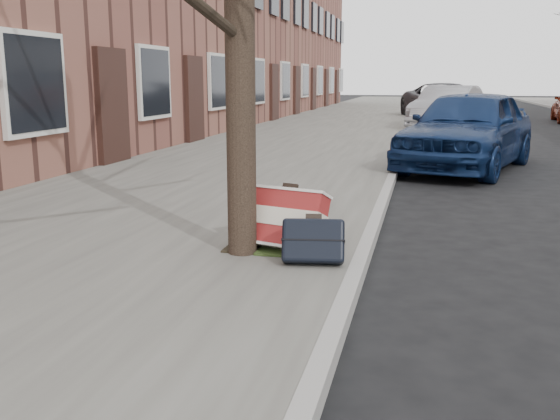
% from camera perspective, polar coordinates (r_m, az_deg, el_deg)
% --- Properties ---
extents(ground, '(120.00, 120.00, 0.00)m').
position_cam_1_polar(ground, '(4.45, 22.49, -9.72)').
color(ground, black).
rests_on(ground, ground).
extents(near_sidewalk, '(5.00, 70.00, 0.12)m').
position_cam_1_polar(near_sidewalk, '(19.38, 4.45, 7.38)').
color(near_sidewalk, slate).
rests_on(near_sidewalk, ground).
extents(house_near, '(6.80, 40.00, 7.00)m').
position_cam_1_polar(house_near, '(22.03, -11.00, 16.71)').
color(house_near, brown).
rests_on(house_near, ground).
extents(dirt_patch, '(0.85, 0.85, 0.02)m').
position_cam_1_polar(dirt_patch, '(5.62, 0.04, -2.97)').
color(dirt_patch, black).
rests_on(dirt_patch, near_sidewalk).
extents(suitcase_red, '(0.79, 0.57, 0.55)m').
position_cam_1_polar(suitcase_red, '(5.33, 0.39, -0.87)').
color(suitcase_red, maroon).
rests_on(suitcase_red, near_sidewalk).
extents(suitcase_navy, '(0.53, 0.36, 0.39)m').
position_cam_1_polar(suitcase_navy, '(4.96, 3.06, -2.79)').
color(suitcase_navy, black).
rests_on(suitcase_navy, near_sidewalk).
extents(car_near_front, '(2.88, 4.49, 1.42)m').
position_cam_1_polar(car_near_front, '(11.49, 16.80, 7.11)').
color(car_near_front, '#10234C').
rests_on(car_near_front, ground).
extents(car_near_mid, '(2.57, 4.42, 1.38)m').
position_cam_1_polar(car_near_mid, '(20.47, 15.12, 9.02)').
color(car_near_mid, '#A9ABB1').
rests_on(car_near_mid, ground).
extents(car_near_back, '(3.77, 5.59, 1.42)m').
position_cam_1_polar(car_near_back, '(25.20, 14.87, 9.55)').
color(car_near_back, '#3B3B40').
rests_on(car_near_back, ground).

